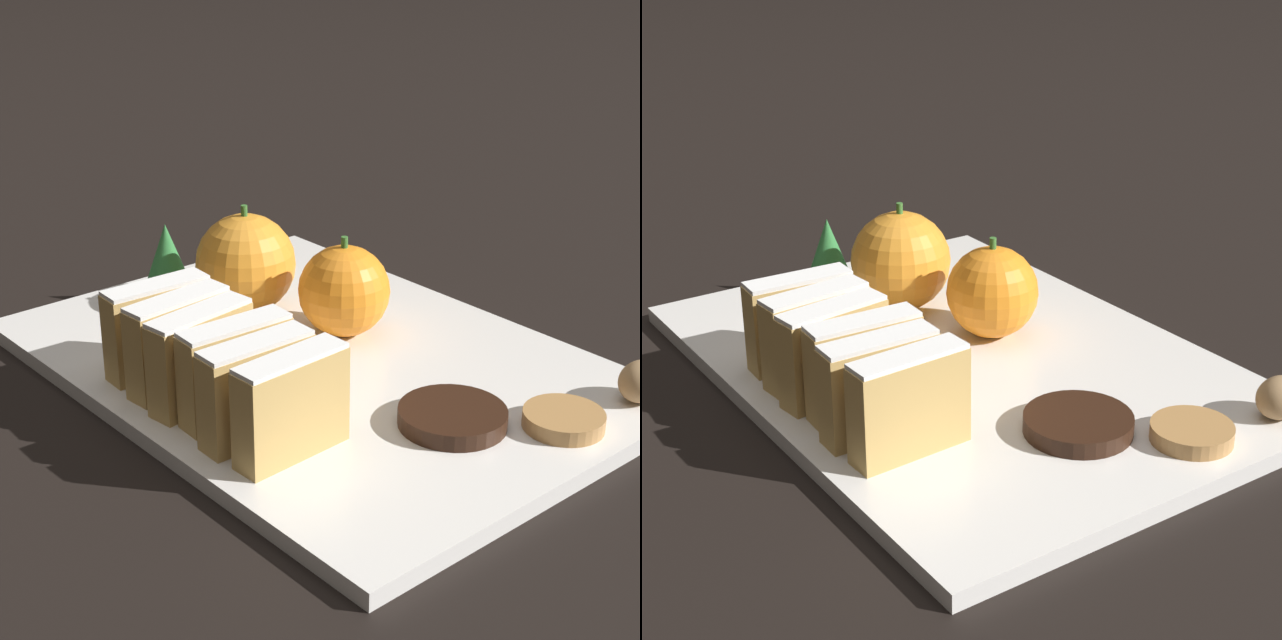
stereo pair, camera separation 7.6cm
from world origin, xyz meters
TOP-DOWN VIEW (x-y plane):
  - ground_plane at (0.00, 0.00)m, footprint 6.00×6.00m
  - serving_platter at (0.00, 0.00)m, footprint 0.31×0.44m
  - stollen_slice_front at (-0.10, -0.09)m, footprint 0.08×0.02m
  - stollen_slice_second at (-0.10, -0.06)m, footprint 0.08×0.02m
  - stollen_slice_third at (-0.10, -0.03)m, footprint 0.08×0.03m
  - stollen_slice_fourth at (-0.10, -0.00)m, footprint 0.08×0.03m
  - stollen_slice_fifth at (-0.10, 0.03)m, footprint 0.08×0.03m
  - stollen_slice_sixth at (-0.10, 0.06)m, footprint 0.08×0.03m
  - orange_near at (0.01, 0.10)m, footprint 0.08×0.08m
  - orange_far at (0.04, 0.02)m, footprint 0.07×0.07m
  - chocolate_cookie at (-0.00, -0.13)m, footprint 0.07×0.07m
  - gingerbread_cookie at (0.05, -0.18)m, footprint 0.05×0.05m
  - evergreen_sprig at (-0.01, 0.18)m, footprint 0.04×0.04m

SIDE VIEW (x-z plane):
  - ground_plane at x=0.00m, z-range 0.00..0.00m
  - serving_platter at x=0.00m, z-range 0.00..0.01m
  - gingerbread_cookie at x=0.05m, z-range 0.01..0.02m
  - chocolate_cookie at x=0.00m, z-range 0.01..0.02m
  - evergreen_sprig at x=-0.01m, z-range 0.01..0.07m
  - stollen_slice_front at x=-0.10m, z-range 0.01..0.08m
  - stollen_slice_second at x=-0.10m, z-range 0.01..0.08m
  - stollen_slice_third at x=-0.10m, z-range 0.01..0.08m
  - stollen_slice_fourth at x=-0.10m, z-range 0.01..0.08m
  - stollen_slice_fifth at x=-0.10m, z-range 0.01..0.08m
  - stollen_slice_sixth at x=-0.10m, z-range 0.01..0.08m
  - orange_far at x=0.04m, z-range 0.01..0.09m
  - orange_near at x=0.01m, z-range 0.01..0.10m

